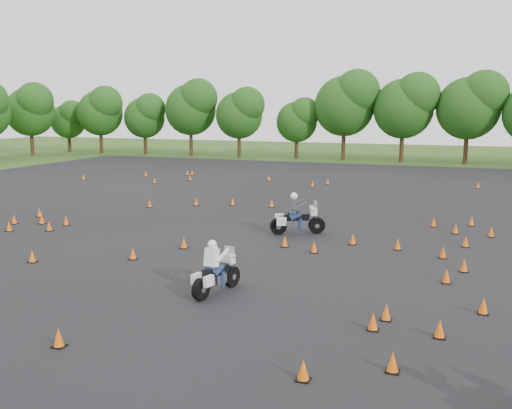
# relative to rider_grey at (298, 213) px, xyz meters

# --- Properties ---
(ground) EXTENTS (140.00, 140.00, 0.00)m
(ground) POSITION_rel_rider_grey_xyz_m (-2.09, -3.77, -0.98)
(ground) COLOR #2D5119
(ground) RESTS_ON ground
(asphalt_pad) EXTENTS (62.00, 62.00, 0.00)m
(asphalt_pad) POSITION_rel_rider_grey_xyz_m (-2.09, 2.23, -0.97)
(asphalt_pad) COLOR black
(asphalt_pad) RESTS_ON ground
(treeline) EXTENTS (86.79, 32.36, 10.99)m
(treeline) POSITION_rel_rider_grey_xyz_m (1.41, 31.35, 3.64)
(treeline) COLOR #1F4915
(treeline) RESTS_ON ground
(traffic_cones) EXTENTS (36.56, 32.92, 0.45)m
(traffic_cones) POSITION_rel_rider_grey_xyz_m (-1.84, 1.72, -0.75)
(traffic_cones) COLOR #EF5A0A
(traffic_cones) RESTS_ON asphalt_pad
(rider_grey) EXTENTS (2.60, 1.83, 1.95)m
(rider_grey) POSITION_rel_rider_grey_xyz_m (0.00, 0.00, 0.00)
(rider_grey) COLOR #393A3F
(rider_grey) RESTS_ON ground
(rider_white) EXTENTS (1.17, 2.33, 1.73)m
(rider_white) POSITION_rel_rider_grey_xyz_m (-0.00, -8.92, -0.11)
(rider_white) COLOR white
(rider_white) RESTS_ON ground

